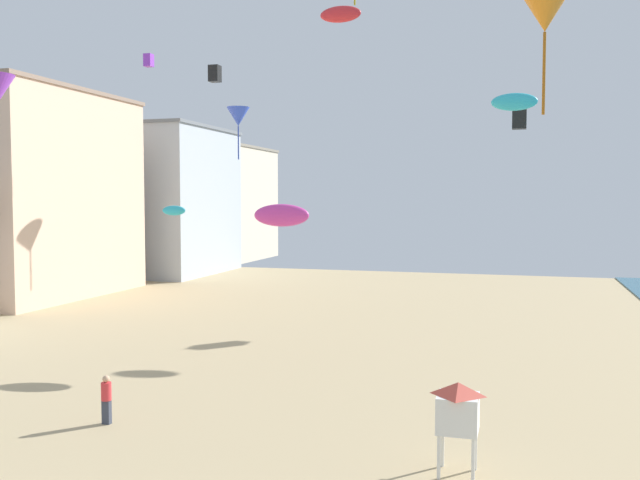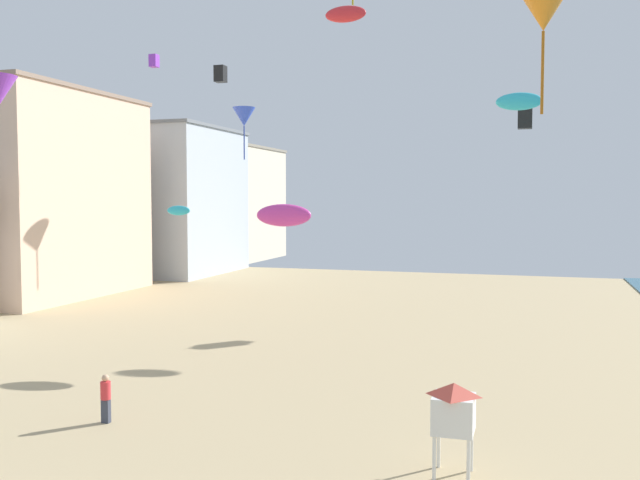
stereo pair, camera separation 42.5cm
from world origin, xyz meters
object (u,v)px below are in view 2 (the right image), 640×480
at_px(kite_cyan_parafoil_2, 179,210).
at_px(kite_purple_box, 154,61).
at_px(kite_blue_delta, 244,117).
at_px(kite_cyan_parafoil_3, 519,101).
at_px(kite_magenta_parafoil, 284,215).
at_px(lifeguard_stand, 454,409).
at_px(kite_red_parafoil, 346,14).
at_px(kite_orange_delta, 544,8).
at_px(kite_flyer, 106,396).
at_px(kite_black_box, 220,74).
at_px(kite_black_box_2, 525,118).

relative_size(kite_cyan_parafoil_2, kite_purple_box, 1.90).
relative_size(kite_blue_delta, kite_cyan_parafoil_3, 1.53).
relative_size(kite_blue_delta, kite_purple_box, 4.92).
bearing_deg(kite_magenta_parafoil, lifeguard_stand, -52.22).
relative_size(kite_cyan_parafoil_2, kite_cyan_parafoil_3, 0.59).
height_order(kite_red_parafoil, kite_magenta_parafoil, kite_red_parafoil).
bearing_deg(kite_orange_delta, kite_magenta_parafoil, 144.02).
xyz_separation_m(kite_flyer, kite_cyan_parafoil_3, (12.68, 21.84, 12.18)).
height_order(lifeguard_stand, kite_cyan_parafoil_3, kite_cyan_parafoil_3).
bearing_deg(kite_red_parafoil, kite_black_box, 176.79).
xyz_separation_m(kite_purple_box, kite_magenta_parafoil, (12.42, -9.36, -9.74)).
relative_size(kite_flyer, kite_blue_delta, 0.41).
bearing_deg(kite_black_box, kite_black_box_2, 3.15).
bearing_deg(kite_magenta_parafoil, kite_cyan_parafoil_3, 45.82).
distance_m(lifeguard_stand, kite_orange_delta, 12.24).
distance_m(kite_flyer, kite_blue_delta, 33.03).
bearing_deg(kite_red_parafoil, kite_blue_delta, 159.11).
height_order(kite_flyer, kite_cyan_parafoil_3, kite_cyan_parafoil_3).
bearing_deg(lifeguard_stand, kite_purple_box, 153.72).
relative_size(kite_flyer, kite_cyan_parafoil_2, 1.07).
height_order(kite_flyer, kite_magenta_parafoil, kite_magenta_parafoil).
distance_m(kite_orange_delta, kite_cyan_parafoil_2, 26.47).
xyz_separation_m(kite_cyan_parafoil_3, kite_magenta_parafoil, (-10.42, -10.73, -6.36)).
xyz_separation_m(kite_black_box, kite_cyan_parafoil_3, (20.99, -4.68, -3.48)).
bearing_deg(kite_blue_delta, kite_cyan_parafoil_3, -20.34).
bearing_deg(lifeguard_stand, kite_black_box, 144.22).
relative_size(kite_flyer, kite_purple_box, 2.03).
relative_size(kite_cyan_parafoil_2, kite_black_box, 1.30).
xyz_separation_m(kite_black_box, kite_black_box_2, (21.26, 1.17, -3.76)).
distance_m(kite_flyer, kite_black_box, 31.90).
bearing_deg(lifeguard_stand, kite_cyan_parafoil_3, 105.64).
distance_m(lifeguard_stand, kite_purple_box, 33.91).
height_order(lifeguard_stand, kite_red_parafoil, kite_red_parafoil).
bearing_deg(kite_cyan_parafoil_3, kite_magenta_parafoil, -134.18).
distance_m(kite_cyan_parafoil_3, kite_purple_box, 23.13).
relative_size(kite_orange_delta, kite_red_parafoil, 1.38).
xyz_separation_m(lifeguard_stand, kite_black_box, (-19.95, 27.50, 14.73)).
bearing_deg(kite_blue_delta, kite_black_box_2, -4.76).
bearing_deg(kite_blue_delta, kite_flyer, -75.25).
distance_m(kite_orange_delta, kite_cyan_parafoil_3, 19.13).
bearing_deg(kite_cyan_parafoil_3, kite_red_parafoil, 160.09).
distance_m(kite_orange_delta, kite_blue_delta, 34.28).
bearing_deg(kite_red_parafoil, kite_orange_delta, -61.63).
xyz_separation_m(lifeguard_stand, kite_orange_delta, (2.16, 3.72, 11.45)).
distance_m(lifeguard_stand, kite_cyan_parafoil_3, 25.47).
xyz_separation_m(kite_flyer, kite_blue_delta, (-7.74, 29.41, 12.87)).
bearing_deg(kite_red_parafoil, lifeguard_stand, -68.92).
distance_m(lifeguard_stand, kite_black_box, 37.03).
height_order(kite_blue_delta, kite_black_box, kite_black_box).
distance_m(kite_red_parafoil, kite_cyan_parafoil_3, 13.98).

